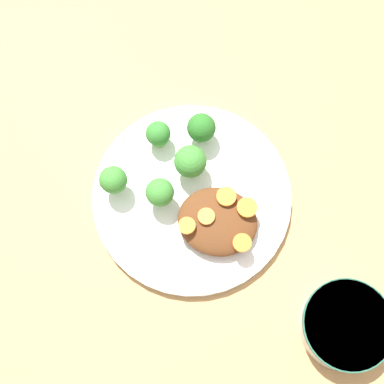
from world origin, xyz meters
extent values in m
plane|color=tan|center=(0.00, 0.00, 0.00)|extent=(4.00, 4.00, 0.00)
cylinder|color=white|center=(0.00, 0.00, 0.01)|extent=(0.28, 0.28, 0.01)
torus|color=white|center=(0.00, 0.00, 0.01)|extent=(0.28, 0.28, 0.01)
cylinder|color=silver|center=(-0.24, 0.12, 0.02)|extent=(0.11, 0.11, 0.04)
cylinder|color=#235B47|center=(-0.24, 0.12, 0.04)|extent=(0.12, 0.12, 0.01)
cylinder|color=white|center=(-0.24, 0.12, 0.03)|extent=(0.09, 0.09, 0.01)
ellipsoid|color=#5B3319|center=(-0.04, 0.03, 0.03)|extent=(0.11, 0.10, 0.03)
cylinder|color=#759E51|center=(0.01, -0.09, 0.03)|extent=(0.02, 0.02, 0.02)
sphere|color=#286B23|center=(0.01, -0.09, 0.05)|extent=(0.04, 0.04, 0.04)
cylinder|color=#759E51|center=(0.04, 0.02, 0.03)|extent=(0.02, 0.02, 0.02)
sphere|color=#3D8433|center=(0.04, 0.02, 0.05)|extent=(0.04, 0.04, 0.04)
cylinder|color=#7FA85B|center=(0.11, 0.02, 0.03)|extent=(0.01, 0.01, 0.03)
sphere|color=#3D8433|center=(0.11, 0.02, 0.05)|extent=(0.04, 0.04, 0.04)
cylinder|color=#7FA85B|center=(0.07, -0.07, 0.02)|extent=(0.02, 0.02, 0.02)
sphere|color=#337A2D|center=(0.07, -0.07, 0.04)|extent=(0.04, 0.04, 0.04)
cylinder|color=#759E51|center=(0.01, -0.04, 0.03)|extent=(0.02, 0.02, 0.02)
sphere|color=#3D8433|center=(0.01, -0.04, 0.05)|extent=(0.05, 0.05, 0.05)
cylinder|color=orange|center=(-0.03, 0.03, 0.05)|extent=(0.02, 0.02, 0.00)
cylinder|color=orange|center=(-0.05, 0.00, 0.05)|extent=(0.03, 0.03, 0.01)
cylinder|color=orange|center=(-0.08, 0.06, 0.05)|extent=(0.02, 0.02, 0.01)
cylinder|color=orange|center=(-0.01, 0.05, 0.05)|extent=(0.02, 0.02, 0.01)
cylinder|color=orange|center=(-0.08, 0.01, 0.05)|extent=(0.03, 0.03, 0.00)
camera|label=1|loc=(-0.06, 0.22, 0.73)|focal=50.00mm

